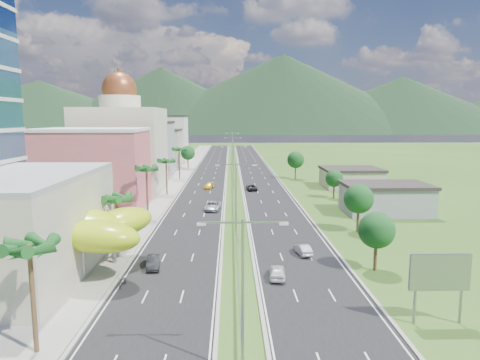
{
  "coord_description": "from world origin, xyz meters",
  "views": [
    {
      "loc": [
        -0.79,
        -52.43,
        17.64
      ],
      "look_at": [
        0.83,
        20.33,
        7.0
      ],
      "focal_mm": 32.0,
      "sensor_mm": 36.0,
      "label": 1
    }
  ],
  "objects": [
    {
      "name": "road_right",
      "position": [
        7.5,
        90.0,
        0.02
      ],
      "size": [
        11.0,
        260.0,
        0.04
      ],
      "primitive_type": "cube",
      "color": "black",
      "rests_on": "ground"
    },
    {
      "name": "palm_tree_c",
      "position": [
        -15.5,
        22.0,
        8.5
      ],
      "size": [
        3.6,
        3.6,
        9.6
      ],
      "color": "#47301C",
      "rests_on": "ground"
    },
    {
      "name": "palm_tree_b",
      "position": [
        -15.5,
        2.0,
        7.06
      ],
      "size": [
        3.6,
        3.6,
        8.1
      ],
      "color": "#47301C",
      "rests_on": "ground"
    },
    {
      "name": "midrise_beige",
      "position": [
        -27.0,
        102.0,
        6.5
      ],
      "size": [
        16.0,
        15.0,
        13.0
      ],
      "primitive_type": "cube",
      "color": "gray",
      "rests_on": "ground"
    },
    {
      "name": "midrise_white",
      "position": [
        -27.0,
        125.0,
        9.0
      ],
      "size": [
        16.0,
        15.0,
        18.0
      ],
      "primitive_type": "cube",
      "color": "silver",
      "rests_on": "ground"
    },
    {
      "name": "streetlight_median_e",
      "position": [
        0.0,
        140.0,
        6.75
      ],
      "size": [
        6.04,
        0.25,
        11.0
      ],
      "color": "gray",
      "rests_on": "ground"
    },
    {
      "name": "car_silver_mid_left",
      "position": [
        -4.26,
        28.07,
        0.85
      ],
      "size": [
        3.18,
        6.05,
        1.62
      ],
      "primitive_type": "imported",
      "rotation": [
        0.0,
        0.0,
        -0.09
      ],
      "color": "#B0B1B8",
      "rests_on": "road_left"
    },
    {
      "name": "palm_tree_e",
      "position": [
        -15.5,
        70.0,
        8.31
      ],
      "size": [
        3.6,
        3.6,
        9.4
      ],
      "color": "#47301C",
      "rests_on": "ground"
    },
    {
      "name": "palm_tree_d",
      "position": [
        -15.5,
        45.0,
        7.54
      ],
      "size": [
        3.6,
        3.6,
        8.6
      ],
      "color": "#47301C",
      "rests_on": "ground"
    },
    {
      "name": "streetlight_median_c",
      "position": [
        0.0,
        50.0,
        6.75
      ],
      "size": [
        6.04,
        0.25,
        11.0
      ],
      "color": "gray",
      "rests_on": "ground"
    },
    {
      "name": "streetlight_median_d",
      "position": [
        0.0,
        95.0,
        6.75
      ],
      "size": [
        6.04,
        0.25,
        11.0
      ],
      "color": "gray",
      "rests_on": "ground"
    },
    {
      "name": "car_dark_far_right",
      "position": [
        4.34,
        50.53,
        0.74
      ],
      "size": [
        2.76,
        5.2,
        1.39
      ],
      "primitive_type": "imported",
      "rotation": [
        0.0,
        0.0,
        3.24
      ],
      "color": "black",
      "rests_on": "road_right"
    },
    {
      "name": "median_guardrail",
      "position": [
        0.0,
        71.99,
        0.62
      ],
      "size": [
        0.1,
        216.06,
        0.76
      ],
      "color": "gray",
      "rests_on": "ground"
    },
    {
      "name": "motorcycle",
      "position": [
        -12.16,
        -9.24,
        0.71
      ],
      "size": [
        0.86,
        2.16,
        1.34
      ],
      "primitive_type": "imported",
      "rotation": [
        0.0,
        0.0,
        -0.11
      ],
      "color": "black",
      "rests_on": "road_left"
    },
    {
      "name": "leafy_tree_lfar",
      "position": [
        -15.5,
        95.0,
        5.58
      ],
      "size": [
        4.9,
        4.9,
        8.05
      ],
      "color": "#47301C",
      "rests_on": "ground"
    },
    {
      "name": "billboard",
      "position": [
        17.0,
        -18.0,
        4.42
      ],
      "size": [
        5.2,
        0.35,
        6.2
      ],
      "color": "gray",
      "rests_on": "ground"
    },
    {
      "name": "shed_near",
      "position": [
        28.0,
        25.0,
        2.5
      ],
      "size": [
        15.0,
        10.0,
        5.0
      ],
      "primitive_type": "cube",
      "color": "gray",
      "rests_on": "ground"
    },
    {
      "name": "leafy_tree_rc",
      "position": [
        22.0,
        40.0,
        4.37
      ],
      "size": [
        3.85,
        3.85,
        6.33
      ],
      "color": "#47301C",
      "rests_on": "ground"
    },
    {
      "name": "mountain_ridge",
      "position": [
        60.0,
        450.0,
        0.0
      ],
      "size": [
        860.0,
        140.0,
        90.0
      ],
      "primitive_type": null,
      "color": "black",
      "rests_on": "ground"
    },
    {
      "name": "palm_tree_a",
      "position": [
        -15.5,
        -22.0,
        8.02
      ],
      "size": [
        3.6,
        3.6,
        9.1
      ],
      "color": "#47301C",
      "rests_on": "ground"
    },
    {
      "name": "shed_far",
      "position": [
        30.0,
        55.0,
        2.2
      ],
      "size": [
        14.0,
        12.0,
        4.4
      ],
      "primitive_type": "cube",
      "color": "gray",
      "rests_on": "ground"
    },
    {
      "name": "ground",
      "position": [
        0.0,
        0.0,
        0.0
      ],
      "size": [
        500.0,
        500.0,
        0.0
      ],
      "primitive_type": "plane",
      "color": "#2D5119",
      "rests_on": "ground"
    },
    {
      "name": "pink_shophouse",
      "position": [
        -28.0,
        32.0,
        7.5
      ],
      "size": [
        20.0,
        15.0,
        15.0
      ],
      "primitive_type": "cube",
      "color": "#C8525C",
      "rests_on": "ground"
    },
    {
      "name": "car_white_near_right",
      "position": [
        4.37,
        -7.25,
        0.76
      ],
      "size": [
        2.1,
        4.39,
        1.45
      ],
      "primitive_type": "imported",
      "rotation": [
        0.0,
        0.0,
        3.05
      ],
      "color": "silver",
      "rests_on": "road_right"
    },
    {
      "name": "domed_building",
      "position": [
        -28.0,
        55.0,
        11.35
      ],
      "size": [
        20.0,
        20.0,
        28.7
      ],
      "color": "beige",
      "rests_on": "ground"
    },
    {
      "name": "car_dark_left",
      "position": [
        -9.97,
        -3.65,
        0.75
      ],
      "size": [
        2.07,
        4.46,
        1.42
      ],
      "primitive_type": "imported",
      "rotation": [
        0.0,
        0.0,
        0.14
      ],
      "color": "black",
      "rests_on": "road_left"
    },
    {
      "name": "streetlight_median_b",
      "position": [
        0.0,
        10.0,
        6.75
      ],
      "size": [
        6.04,
        0.25,
        11.0
      ],
      "color": "gray",
      "rests_on": "ground"
    },
    {
      "name": "streetlight_median_a",
      "position": [
        0.0,
        -25.0,
        6.75
      ],
      "size": [
        6.04,
        0.25,
        11.0
      ],
      "color": "gray",
      "rests_on": "ground"
    },
    {
      "name": "leafy_tree_ra",
      "position": [
        16.0,
        -5.0,
        4.78
      ],
      "size": [
        4.2,
        4.2,
        6.9
      ],
      "color": "#47301C",
      "rests_on": "ground"
    },
    {
      "name": "car_silver_right",
      "position": [
        8.55,
        0.96,
        0.71
      ],
      "size": [
        2.07,
        4.25,
        1.34
      ],
      "primitive_type": "imported",
      "rotation": [
        0.0,
        0.0,
        3.31
      ],
      "color": "#A1A3A9",
      "rests_on": "road_right"
    },
    {
      "name": "leafy_tree_rd",
      "position": [
        18.0,
        70.0,
        5.58
      ],
      "size": [
        4.9,
        4.9,
        8.05
      ],
      "color": "#47301C",
      "rests_on": "ground"
    },
    {
      "name": "midrise_grey",
      "position": [
        -27.0,
        80.0,
        8.0
      ],
      "size": [
        16.0,
        15.0,
        16.0
      ],
      "primitive_type": "cube",
      "color": "gray",
      "rests_on": "ground"
    },
    {
      "name": "car_yellow_far_left",
      "position": [
        -6.22,
        53.13,
        0.71
      ],
      "size": [
        2.53,
        4.85,
        1.34
      ],
      "primitive_type": "imported",
      "rotation": [
        0.0,
        0.0,
        -0.15
      ],
      "color": "gold",
      "rests_on": "road_left"
    },
    {
      "name": "leafy_tree_rb",
      "position": [
        19.0,
        12.0,
        5.18
      ],
      "size": [
        4.55,
        4.55,
        7.47
      ],
      "color": "#47301C",
      "rests_on": "ground"
    },
    {
      "name": "road_left",
      "position": [
        -7.5,
        90.0,
        0.02
      ],
      "size": [
        11.0,
        260.0,
        0.04
      ],
      "primitive_type": "cube",
      "color": "black",
      "rests_on": "ground"
    },
    {
      "name": "sidewalk_left",
      "position": [
        -17.0,
        90.0,
        0.06
      ],
      "size": [
        7.0,
        260.0,
        0.12
      ],
      "primitive_type": "cube",
      "color": "gray",
      "rests_on": "ground"
    },
    {
      "name": "lime_canopy",
      "position": [
        -20.0,
        -4.0,
        4.99
      ],
      "size": [
        18.0,
        15.0,
        7.4
      ],
      "color": "#A2C112",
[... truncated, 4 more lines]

